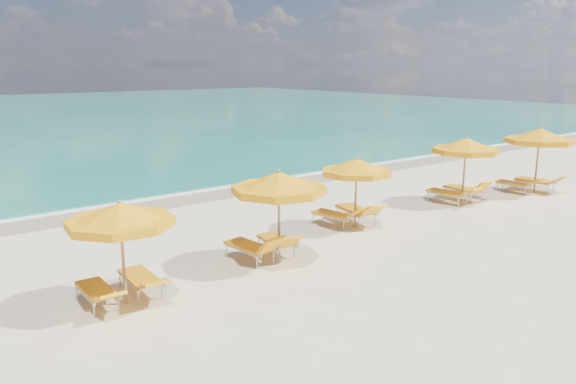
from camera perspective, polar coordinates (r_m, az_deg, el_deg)
ground_plane at (r=15.64m, az=3.40°, el=-5.26°), size 120.00×120.00×0.00m
wet_sand_band at (r=21.54m, az=-9.71°, el=-0.37°), size 120.00×2.60×0.01m
foam_line at (r=22.23m, az=-10.69°, el=0.01°), size 120.00×1.20×0.03m
whitecap_far at (r=39.70m, az=-11.01°, el=5.58°), size 18.00×0.30×0.05m
umbrella_2 at (r=11.71m, az=-16.68°, el=-2.31°), size 2.72×2.72×2.23m
umbrella_3 at (r=13.60m, az=-0.94°, el=0.86°), size 2.52×2.52×2.38m
umbrella_4 at (r=16.81m, az=6.97°, el=2.49°), size 2.74×2.74×2.18m
umbrella_5 at (r=20.80m, az=17.62°, el=4.45°), size 2.40×2.40×2.39m
umbrella_6 at (r=23.37m, az=24.19°, el=5.17°), size 2.97×2.97×2.56m
lounger_2_left at (r=12.33m, az=-18.75°, el=-10.04°), size 0.59×1.72×0.63m
lounger_2_right at (r=12.68m, az=-14.70°, el=-9.07°), size 0.68×1.83×0.65m
lounger_3_left at (r=14.24m, az=-3.81°, el=-6.14°), size 0.77×1.81×0.87m
lounger_3_right at (r=14.75m, az=-1.17°, el=-5.51°), size 0.85×1.73×0.76m
lounger_4_left at (r=17.31m, az=4.73°, el=-2.75°), size 0.91×1.81×0.75m
lounger_4_right at (r=17.73m, az=6.96°, el=-2.34°), size 1.02×2.03×0.84m
lounger_5_left at (r=20.83m, az=15.96°, el=-0.49°), size 0.79×1.94×0.76m
lounger_5_right at (r=21.61m, az=17.44°, el=-0.10°), size 0.78×1.86×0.88m
lounger_6_left at (r=23.52m, az=22.05°, el=0.49°), size 0.75×1.75×0.71m
lounger_6_right at (r=24.13m, az=23.90°, el=0.69°), size 0.79×1.97×0.79m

